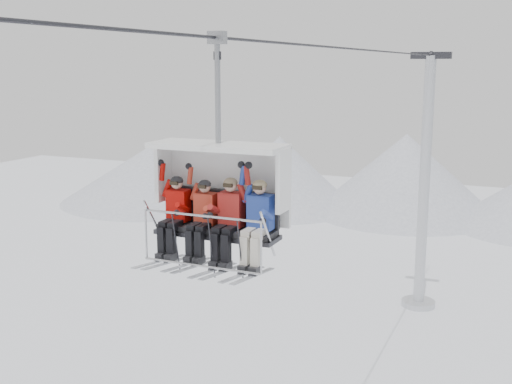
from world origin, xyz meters
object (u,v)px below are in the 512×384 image
at_px(skier_far_left, 175,213).
at_px(skier_center_left, 203,217).
at_px(skier_far_right, 258,220).
at_px(lift_tower_right, 423,202).
at_px(skier_center_right, 229,217).
at_px(chairlift_carrier, 222,187).

height_order(skier_far_left, skier_center_left, skier_far_left).
relative_size(skier_far_left, skier_far_right, 1.00).
bearing_deg(skier_center_left, skier_far_left, 179.67).
xyz_separation_m(lift_tower_right, skier_center_left, (-0.23, -23.84, 4.41)).
bearing_deg(skier_center_right, skier_far_left, -179.67).
xyz_separation_m(skier_center_left, skier_far_right, (1.07, 0.01, 0.03)).
bearing_deg(skier_far_right, skier_far_left, -179.78).
bearing_deg(chairlift_carrier, skier_far_left, -158.87).
distance_m(chairlift_carrier, skier_far_left, 0.99).
bearing_deg(skier_far_right, skier_center_right, 180.00).
bearing_deg(skier_center_right, chairlift_carrier, 132.76).
xyz_separation_m(skier_far_left, skier_center_right, (1.08, 0.01, 0.02)).
bearing_deg(chairlift_carrier, skier_far_right, -19.95).
height_order(skier_center_right, skier_far_right, same).
height_order(skier_far_left, skier_center_right, skier_center_right).
bearing_deg(skier_far_right, lift_tower_right, 92.01).
distance_m(chairlift_carrier, skier_far_right, 1.01).
bearing_deg(skier_far_left, skier_center_right, 0.33).
relative_size(chairlift_carrier, skier_center_right, 2.36).
bearing_deg(skier_far_right, chairlift_carrier, 160.05).
bearing_deg(skier_center_right, skier_center_left, -178.93).
xyz_separation_m(chairlift_carrier, skier_center_left, (-0.23, -0.31, -0.50)).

